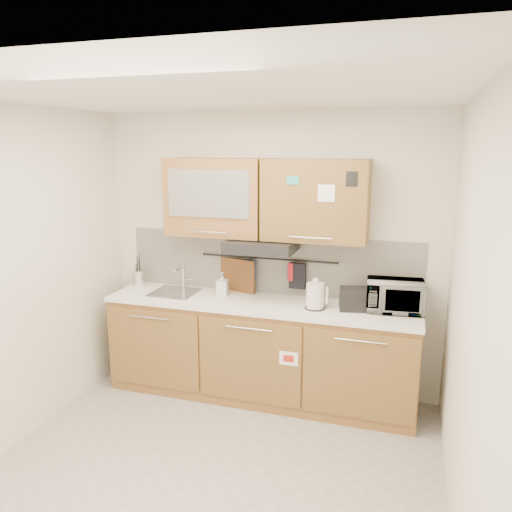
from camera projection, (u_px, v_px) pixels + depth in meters
The scene contains 21 objects.
floor at pixel (211, 473), 3.57m from camera, with size 3.20×3.20×0.00m, color #9E9993.
ceiling at pixel (203, 93), 3.01m from camera, with size 3.20×3.20×0.00m, color white.
wall_back at pixel (269, 253), 4.69m from camera, with size 3.20×3.20×0.00m, color silver.
wall_left at pixel (11, 280), 3.75m from camera, with size 3.00×3.00×0.00m, color silver.
wall_right at pixel (469, 324), 2.82m from camera, with size 3.00×3.00×0.00m, color silver.
base_cabinet at pixel (260, 355), 4.59m from camera, with size 2.80×0.64×0.88m.
countertop at pixel (260, 304), 4.48m from camera, with size 2.82×0.62×0.04m, color white.
backsplash at pixel (269, 264), 4.70m from camera, with size 2.80×0.02×0.56m, color silver.
upper_cabinets at pixel (264, 199), 4.41m from camera, with size 1.82×0.37×0.70m.
range_hood at pixel (262, 246), 4.43m from camera, with size 0.60×0.46×0.10m, color black.
sink at pixel (175, 292), 4.74m from camera, with size 0.42×0.40×0.26m.
utensil_rail at pixel (268, 259), 4.65m from camera, with size 0.02×0.02×1.30m, color black.
utensil_crock at pixel (139, 278), 4.97m from camera, with size 0.16×0.16×0.32m.
kettle at pixel (315, 297), 4.26m from camera, with size 0.20×0.19×0.27m.
toaster at pixel (355, 299), 4.22m from camera, with size 0.28×0.20×0.20m.
microwave at pixel (395, 296), 4.20m from camera, with size 0.47×0.32×0.26m, color #999999.
soap_bottle at pixel (222, 284), 4.64m from camera, with size 0.10×0.10×0.22m, color #999999.
cutting_board at pixel (238, 283), 4.77m from camera, with size 0.38×0.03×0.47m, color brown.
oven_mitt at pixel (250, 270), 4.71m from camera, with size 0.12×0.03×0.19m, color navy.
dark_pouch at pixel (297, 276), 4.58m from camera, with size 0.15×0.04×0.24m, color black.
pot_holder at pixel (295, 272), 4.58m from camera, with size 0.14×0.02×0.17m, color red.
Camera 1 is at (1.25, -2.91, 2.28)m, focal length 35.00 mm.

